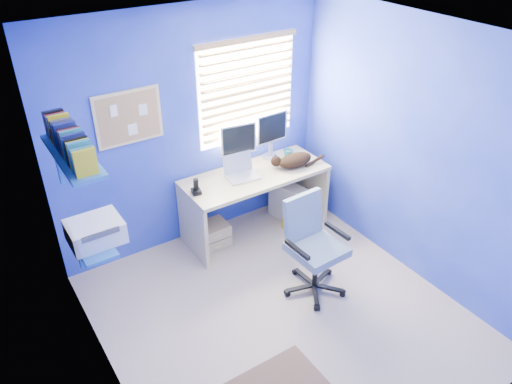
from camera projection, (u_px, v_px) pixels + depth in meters
floor at (281, 315)px, 4.59m from camera, size 3.00×3.20×0.00m
ceiling at (291, 41)px, 3.29m from camera, size 3.00×3.20×0.00m
wall_back at (193, 130)px, 5.08m from camera, size 3.00×0.01×2.50m
wall_front at (453, 329)px, 2.80m from camera, size 3.00×0.01×2.50m
wall_left at (99, 269)px, 3.24m from camera, size 0.01×3.20×2.50m
wall_right at (415, 154)px, 4.64m from camera, size 0.01×3.20×2.50m
desk at (255, 203)px, 5.55m from camera, size 1.60×0.65×0.74m
laptop at (242, 169)px, 5.22m from camera, size 0.35×0.29×0.22m
monitor_left at (238, 147)px, 5.29m from camera, size 0.41×0.18×0.54m
monitor_right at (271, 135)px, 5.55m from camera, size 0.41×0.14×0.54m
phone at (196, 186)px, 4.97m from camera, size 0.11×0.13×0.17m
mug at (288, 154)px, 5.65m from camera, size 0.10×0.09×0.10m
cd_spindle at (290, 154)px, 5.67m from camera, size 0.13×0.13×0.07m
cat at (295, 160)px, 5.46m from camera, size 0.46×0.35×0.15m
tower_pc at (288, 202)px, 5.83m from camera, size 0.28×0.47×0.45m
drawer_boxes at (212, 235)px, 5.43m from camera, size 0.35×0.28×0.27m
yellow_book at (288, 221)px, 5.68m from camera, size 0.03×0.17×0.24m
backpack at (310, 197)px, 6.06m from camera, size 0.32×0.28×0.31m
office_chair at (313, 257)px, 4.74m from camera, size 0.59×0.59×0.97m
window_blinds at (248, 91)px, 5.21m from camera, size 1.15×0.05×1.10m
corkboard at (129, 118)px, 4.61m from camera, size 0.64×0.02×0.52m
wall_shelves at (82, 189)px, 3.75m from camera, size 0.42×0.90×1.05m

